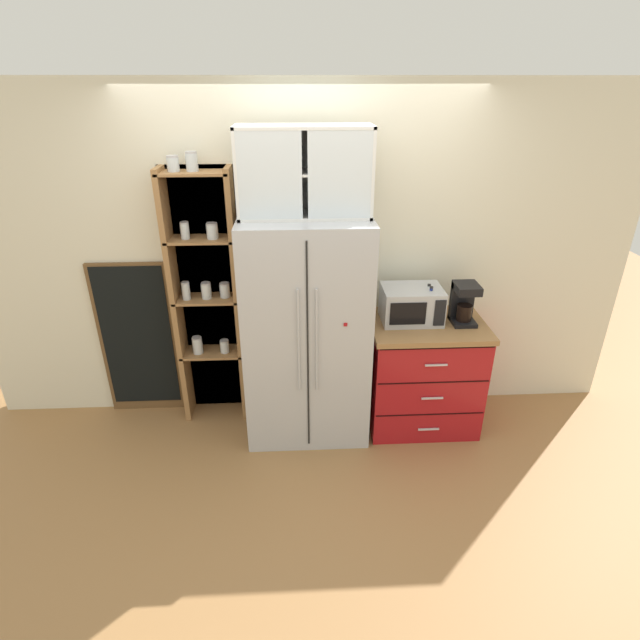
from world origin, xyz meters
TOP-DOWN VIEW (x-y plane):
  - ground_plane at (0.00, 0.00)m, footprint 10.78×10.78m
  - wall_back_cream at (0.00, 0.40)m, footprint 5.07×0.10m
  - refrigerator at (0.00, 0.03)m, footprint 0.90×0.66m
  - pantry_shelf_column at (-0.75, 0.30)m, footprint 0.54×0.27m
  - counter_cabinet at (0.91, 0.05)m, footprint 0.86×0.64m
  - microwave at (0.78, 0.10)m, footprint 0.44×0.33m
  - coffee_maker at (1.16, 0.05)m, footprint 0.17×0.20m
  - mug_navy at (0.91, 0.05)m, footprint 0.12×0.08m
  - mug_sage at (0.91, 0.05)m, footprint 0.12×0.08m
  - bottle_cobalt at (0.91, 0.05)m, footprint 0.06×0.06m
  - bottle_clear at (0.91, 0.11)m, footprint 0.06×0.06m
  - upper_cabinet at (-0.00, 0.08)m, footprint 0.87×0.32m
  - chalkboard_menu at (-1.34, 0.33)m, footprint 0.60×0.04m

SIDE VIEW (x-z plane):
  - ground_plane at x=0.00m, z-range 0.00..0.00m
  - counter_cabinet at x=0.91m, z-range 0.00..0.89m
  - chalkboard_menu at x=-1.34m, z-range 0.00..1.30m
  - refrigerator at x=0.00m, z-range 0.00..1.70m
  - mug_sage at x=0.91m, z-range 0.89..0.98m
  - mug_navy at x=0.91m, z-range 0.89..0.98m
  - bottle_clear at x=0.91m, z-range 0.87..1.15m
  - bottle_cobalt at x=0.91m, z-range 0.87..1.16m
  - microwave at x=0.78m, z-range 0.89..1.15m
  - coffee_maker at x=1.16m, z-range 0.89..1.20m
  - pantry_shelf_column at x=-0.75m, z-range 0.00..2.10m
  - wall_back_cream at x=0.00m, z-range 0.00..2.55m
  - upper_cabinet at x=0.00m, z-range 1.70..2.27m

